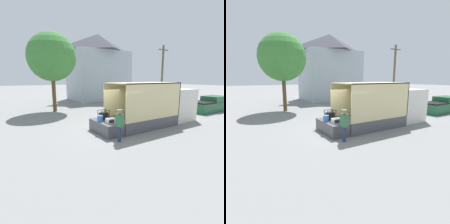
# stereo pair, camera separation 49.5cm
# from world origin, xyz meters

# --- Properties ---
(ground_plane) EXTENTS (160.00, 160.00, 0.00)m
(ground_plane) POSITION_xyz_m (0.00, 0.00, 0.00)
(ground_plane) COLOR gray
(box_truck) EXTENTS (6.94, 2.45, 2.96)m
(box_truck) POSITION_xyz_m (4.23, -0.00, 1.01)
(box_truck) COLOR silver
(box_truck) RESTS_ON ground
(tailgate_deck) EXTENTS (1.11, 2.33, 0.73)m
(tailgate_deck) POSITION_xyz_m (-0.56, 0.00, 0.37)
(tailgate_deck) COLOR #4C4C51
(tailgate_deck) RESTS_ON ground
(microwave) EXTENTS (0.52, 0.36, 0.27)m
(microwave) POSITION_xyz_m (-0.55, -0.53, 0.87)
(microwave) COLOR white
(microwave) RESTS_ON tailgate_deck
(portable_generator) EXTENTS (0.62, 0.48, 0.58)m
(portable_generator) POSITION_xyz_m (-0.41, 0.48, 0.95)
(portable_generator) COLOR black
(portable_generator) RESTS_ON tailgate_deck
(orange_bucket) EXTENTS (0.33, 0.33, 0.36)m
(orange_bucket) POSITION_xyz_m (-0.91, 0.08, 0.91)
(orange_bucket) COLOR #3370B2
(orange_bucket) RESTS_ON tailgate_deck
(worker_person) EXTENTS (0.30, 0.44, 1.68)m
(worker_person) POSITION_xyz_m (-0.72, -1.64, 1.03)
(worker_person) COLOR navy
(worker_person) RESTS_ON ground
(pickup_truck_green) EXTENTS (5.17, 1.80, 1.48)m
(pickup_truck_green) POSITION_xyz_m (12.02, 0.51, 0.62)
(pickup_truck_green) COLOR #1E5633
(pickup_truck_green) RESTS_ON ground
(house_backdrop) EXTENTS (8.67, 6.32, 9.65)m
(house_backdrop) POSITION_xyz_m (7.37, 15.47, 4.92)
(house_backdrop) COLOR #A8B2BC
(house_backdrop) RESTS_ON ground
(utility_pole) EXTENTS (1.80, 0.28, 7.73)m
(utility_pole) POSITION_xyz_m (14.11, 8.84, 4.02)
(utility_pole) COLOR brown
(utility_pole) RESTS_ON ground
(street_tree) EXTENTS (4.51, 4.51, 7.46)m
(street_tree) POSITION_xyz_m (-1.24, 8.74, 5.19)
(street_tree) COLOR brown
(street_tree) RESTS_ON ground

